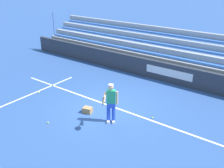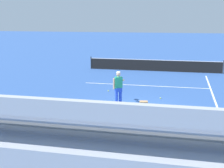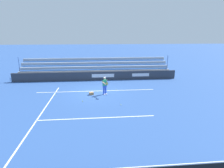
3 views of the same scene
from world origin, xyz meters
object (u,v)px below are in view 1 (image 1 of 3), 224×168
Objects in this scene: tennis_player at (111,103)px; ball_box_cardboard at (88,110)px; tennis_ball_midcourt at (48,123)px; tennis_ball_on_baseline at (153,118)px; tennis_ball_far_left at (39,93)px.

tennis_player is 4.29× the size of ball_box_cardboard.
ball_box_cardboard is at bearing -113.31° from tennis_ball_midcourt.
ball_box_cardboard reaches higher than tennis_ball_on_baseline.
tennis_ball_on_baseline is at bearing -137.89° from tennis_ball_midcourt.
tennis_ball_far_left and tennis_ball_on_baseline have the same top height.
tennis_ball_far_left is at bearing -0.19° from tennis_player.
tennis_ball_far_left is 6.11m from tennis_ball_on_baseline.
tennis_ball_midcourt and tennis_ball_on_baseline have the same top height.
tennis_player reaches higher than tennis_ball_midcourt.
tennis_player is 25.98× the size of tennis_ball_on_baseline.
tennis_player is at bearing 179.81° from tennis_ball_far_left.
tennis_player is at bearing -140.53° from tennis_ball_midcourt.
tennis_ball_midcourt is at bearing 39.47° from tennis_player.
tennis_ball_far_left is (4.71, -0.02, -0.86)m from tennis_player.
tennis_ball_on_baseline is (-2.58, -1.31, -0.10)m from ball_box_cardboard.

